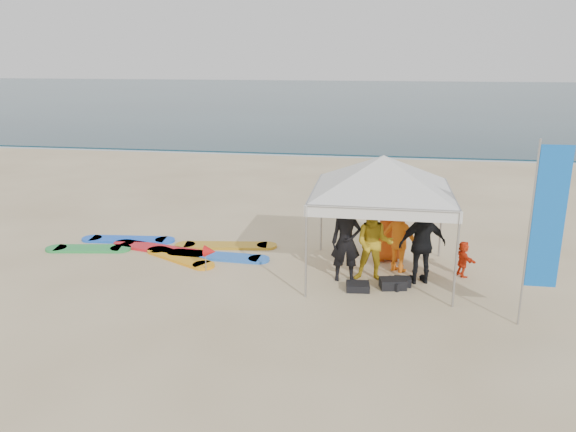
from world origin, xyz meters
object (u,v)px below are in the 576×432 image
(person_orange_a, at_px, (401,236))
(person_orange_b, at_px, (389,224))
(person_black_a, at_px, (346,242))
(person_seated, at_px, (463,259))
(person_black_b, at_px, (422,244))
(feather_flag, at_px, (546,220))
(marker_pennant, at_px, (210,252))
(surfboard_spread, at_px, (169,249))
(person_yellow, at_px, (374,244))
(canopy_tent, at_px, (384,156))

(person_orange_a, distance_m, person_orange_b, 0.73)
(person_black_a, xyz_separation_m, person_seated, (2.68, 0.68, -0.49))
(person_black_b, distance_m, feather_flag, 2.94)
(person_black_a, distance_m, marker_pennant, 3.22)
(feather_flag, relative_size, surfboard_spread, 0.64)
(person_seated, distance_m, surfboard_spread, 7.42)
(person_orange_b, bearing_deg, person_black_a, 46.58)
(person_orange_a, bearing_deg, person_black_a, 64.04)
(marker_pennant, bearing_deg, person_orange_a, 9.89)
(feather_flag, bearing_deg, person_black_a, 155.27)
(person_black_b, xyz_separation_m, person_seated, (0.99, 0.56, -0.49))
(person_yellow, bearing_deg, person_black_b, 5.03)
(person_yellow, bearing_deg, surfboard_spread, 168.83)
(person_seated, relative_size, surfboard_spread, 0.15)
(person_yellow, xyz_separation_m, person_seated, (2.06, 0.63, -0.47))
(person_black_a, xyz_separation_m, feather_flag, (3.68, -1.69, 1.18))
(person_seated, bearing_deg, marker_pennant, 76.52)
(feather_flag, bearing_deg, marker_pennant, 166.08)
(person_orange_a, xyz_separation_m, person_seated, (1.44, -0.10, -0.45))
(person_yellow, relative_size, canopy_tent, 0.42)
(person_yellow, distance_m, person_orange_a, 0.95)
(person_black_a, bearing_deg, person_orange_a, 23.95)
(person_orange_b, distance_m, marker_pennant, 4.42)
(canopy_tent, distance_m, marker_pennant, 4.60)
(person_orange_a, relative_size, person_orange_b, 0.93)
(person_orange_b, xyz_separation_m, surfboard_spread, (-5.67, -0.20, -0.90))
(feather_flag, bearing_deg, person_yellow, 150.23)
(person_orange_a, bearing_deg, marker_pennant, 41.58)
(marker_pennant, bearing_deg, person_black_a, -0.17)
(person_orange_b, bearing_deg, feather_flag, 120.93)
(marker_pennant, height_order, surfboard_spread, marker_pennant)
(person_seated, distance_m, marker_pennant, 5.91)
(person_yellow, height_order, person_orange_a, person_yellow)
(person_seated, bearing_deg, person_black_b, 99.62)
(feather_flag, bearing_deg, person_orange_b, 130.84)
(person_black_b, height_order, marker_pennant, person_black_b)
(person_black_a, relative_size, surfboard_spread, 0.33)
(canopy_tent, bearing_deg, marker_pennant, -173.97)
(person_yellow, relative_size, person_seated, 2.11)
(canopy_tent, xyz_separation_m, marker_pennant, (-3.94, -0.42, -2.32))
(person_black_a, xyz_separation_m, canopy_tent, (0.75, 0.43, 1.90))
(marker_pennant, relative_size, surfboard_spread, 0.12)
(marker_pennant, bearing_deg, person_orange_b, 19.13)
(person_black_a, bearing_deg, surfboard_spread, 156.75)
(person_black_a, distance_m, feather_flag, 4.22)
(person_orange_b, bearing_deg, surfboard_spread, -7.90)
(person_black_b, xyz_separation_m, person_orange_b, (-0.73, 1.33, 0.03))
(person_yellow, xyz_separation_m, canopy_tent, (0.13, 0.37, 1.93))
(person_orange_b, relative_size, feather_flag, 0.53)
(person_seated, height_order, surfboard_spread, person_seated)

